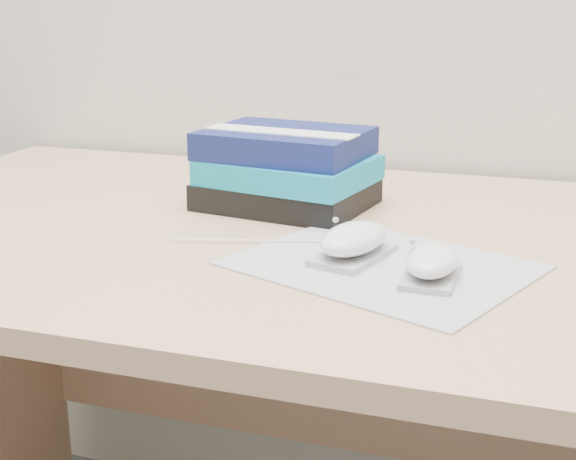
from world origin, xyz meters
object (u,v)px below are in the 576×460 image
(mouse_rear, at_px, (353,241))
(pouch, at_px, (303,167))
(book_stack, at_px, (287,169))
(desk, at_px, (383,379))
(mouse_front, at_px, (432,262))

(mouse_rear, bearing_deg, pouch, 119.11)
(mouse_rear, distance_m, book_stack, 0.26)
(mouse_rear, height_order, pouch, pouch)
(desk, distance_m, mouse_rear, 0.31)
(book_stack, bearing_deg, desk, -14.96)
(pouch, bearing_deg, book_stack, -111.71)
(book_stack, bearing_deg, mouse_front, -45.47)
(mouse_rear, bearing_deg, mouse_front, -22.80)
(desk, relative_size, book_stack, 6.17)
(mouse_front, bearing_deg, mouse_rear, 157.20)
(desk, xyz_separation_m, mouse_rear, (-0.01, -0.17, 0.26))
(mouse_front, height_order, book_stack, book_stack)
(desk, bearing_deg, book_stack, 165.04)
(book_stack, bearing_deg, pouch, 68.29)
(mouse_rear, relative_size, pouch, 0.88)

